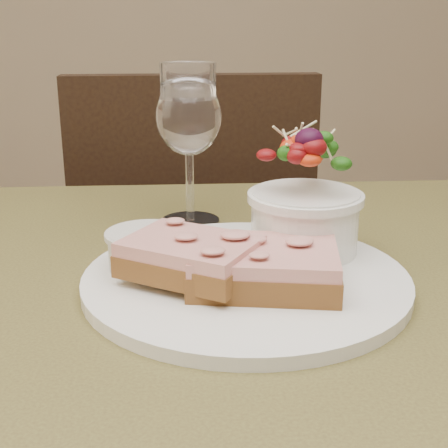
{
  "coord_description": "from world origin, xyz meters",
  "views": [
    {
      "loc": [
        -0.02,
        -0.5,
        0.99
      ],
      "look_at": [
        0.01,
        0.03,
        0.81
      ],
      "focal_mm": 50.0,
      "sensor_mm": 36.0,
      "label": 1
    }
  ],
  "objects": [
    {
      "name": "cafe_table",
      "position": [
        0.0,
        0.0,
        0.65
      ],
      "size": [
        0.8,
        0.8,
        0.75
      ],
      "color": "#473D1E",
      "rests_on": "ground"
    },
    {
      "name": "chair_far",
      "position": [
        -0.01,
        0.7,
        0.29
      ],
      "size": [
        0.43,
        0.43,
        0.9
      ],
      "rotation": [
        0.0,
        0.0,
        3.17
      ],
      "color": "black",
      "rests_on": "ground"
    },
    {
      "name": "dinner_plate",
      "position": [
        0.03,
        0.03,
        0.76
      ],
      "size": [
        0.3,
        0.3,
        0.01
      ],
      "primitive_type": "cylinder",
      "color": "white",
      "rests_on": "cafe_table"
    },
    {
      "name": "sandwich_front",
      "position": [
        0.05,
        0.0,
        0.78
      ],
      "size": [
        0.14,
        0.11,
        0.03
      ],
      "rotation": [
        0.0,
        0.0,
        -0.15
      ],
      "color": "#482713",
      "rests_on": "dinner_plate"
    },
    {
      "name": "sandwich_back",
      "position": [
        -0.02,
        0.01,
        0.79
      ],
      "size": [
        0.14,
        0.13,
        0.03
      ],
      "rotation": [
        0.0,
        0.0,
        -0.54
      ],
      "color": "#482713",
      "rests_on": "dinner_plate"
    },
    {
      "name": "ramekin",
      "position": [
        -0.06,
        0.05,
        0.78
      ],
      "size": [
        0.07,
        0.07,
        0.04
      ],
      "color": "beige",
      "rests_on": "dinner_plate"
    },
    {
      "name": "salad_bowl",
      "position": [
        0.1,
        0.08,
        0.82
      ],
      "size": [
        0.11,
        0.11,
        0.13
      ],
      "color": "white",
      "rests_on": "dinner_plate"
    },
    {
      "name": "garnish",
      "position": [
        -0.04,
        0.12,
        0.77
      ],
      "size": [
        0.05,
        0.04,
        0.02
      ],
      "color": "#0E370A",
      "rests_on": "dinner_plate"
    },
    {
      "name": "wine_glass",
      "position": [
        -0.01,
        0.22,
        0.87
      ],
      "size": [
        0.08,
        0.08,
        0.18
      ],
      "color": "white",
      "rests_on": "cafe_table"
    }
  ]
}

